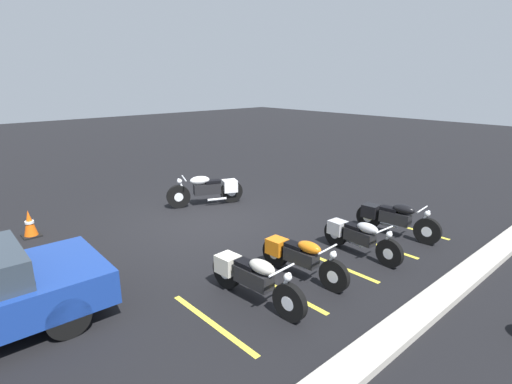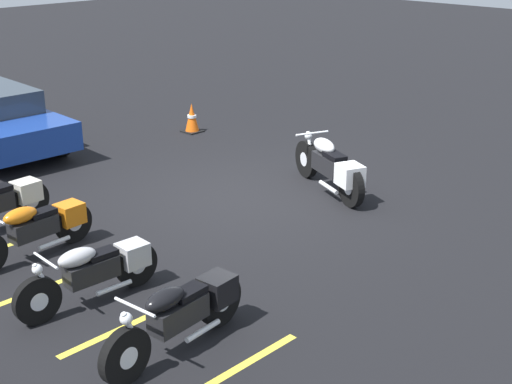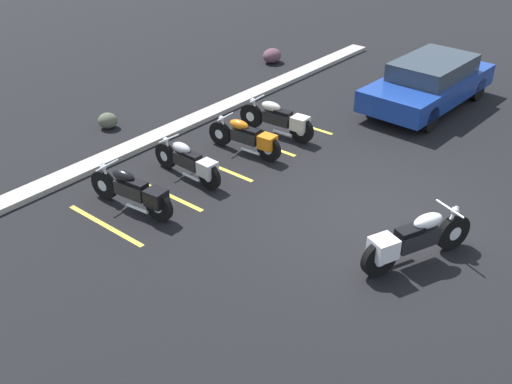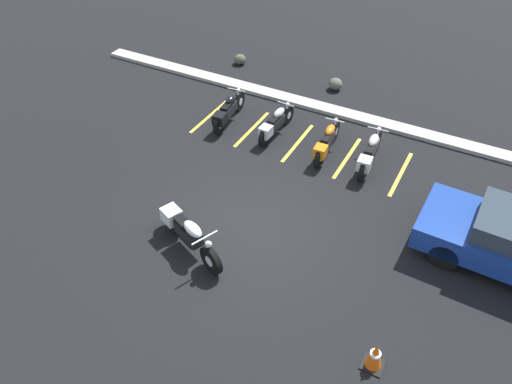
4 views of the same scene
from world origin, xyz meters
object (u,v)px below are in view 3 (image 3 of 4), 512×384
Objects in this scene: parked_bike_0 at (134,191)px; landscape_rock_1 at (108,121)px; parked_bike_2 at (247,137)px; landscape_rock_0 at (272,56)px; motorcycle_white_featured at (413,240)px; parked_bike_1 at (190,162)px; car_blue at (429,82)px; parked_bike_3 at (280,119)px.

landscape_rock_1 is (2.11, 3.51, -0.23)m from parked_bike_0.
parked_bike_2 is 2.94× the size of landscape_rock_0.
motorcycle_white_featured reaches higher than parked_bike_1.
parked_bike_2 is (1.37, 4.78, -0.06)m from motorcycle_white_featured.
car_blue reaches higher than parked_bike_2.
parked_bike_3 is (2.91, -0.13, 0.03)m from parked_bike_1.
parked_bike_1 is 4.06× the size of landscape_rock_1.
parked_bike_3 is 4.29m from landscape_rock_1.
car_blue reaches higher than motorcycle_white_featured.
parked_bike_1 is 2.91m from parked_bike_3.
motorcycle_white_featured is 4.96m from parked_bike_1.
car_blue is (6.62, 2.91, 0.20)m from motorcycle_white_featured.
parked_bike_0 is at bearing 84.40° from parked_bike_2.
motorcycle_white_featured is 1.09× the size of parked_bike_2.
parked_bike_0 is 0.99× the size of parked_bike_3.
car_blue is at bearing -119.20° from parked_bike_3.
landscape_rock_1 is at bearing -6.36° from parked_bike_1.
parked_bike_0 reaches higher than parked_bike_1.
parked_bike_2 is 0.45× the size of car_blue.
motorcycle_white_featured is at bearing 147.81° from parked_bike_3.
car_blue is at bearing -113.52° from parked_bike_2.
motorcycle_white_featured is 4.98m from parked_bike_2.
motorcycle_white_featured is at bearing -91.67° from landscape_rock_1.
landscape_rock_1 is at bearing 13.52° from parked_bike_2.
parked_bike_0 is 8.71m from car_blue.
motorcycle_white_featured is at bearing -129.21° from landscape_rock_0.
motorcycle_white_featured reaches higher than parked_bike_3.
parked_bike_3 is at bearing -139.87° from landscape_rock_0.
parked_bike_2 is 4.11× the size of landscape_rock_1.
parked_bike_1 is 0.99× the size of parked_bike_2.
landscape_rock_1 is at bearing 29.64° from parked_bike_3.
parked_bike_2 is (1.68, -0.16, 0.00)m from parked_bike_1.
parked_bike_0 is 3.24m from parked_bike_2.
parked_bike_3 is 0.48× the size of car_blue.
parked_bike_0 is at bearing 95.15° from parked_bike_1.
car_blue reaches higher than landscape_rock_0.
motorcycle_white_featured reaches higher than landscape_rock_1.
motorcycle_white_featured is 1.04× the size of parked_bike_0.
parked_bike_0 is (-1.86, 4.88, -0.04)m from motorcycle_white_featured.
motorcycle_white_featured reaches higher than landscape_rock_0.
parked_bike_1 is at bearing -14.46° from car_blue.
landscape_rock_1 is at bearing 110.77° from motorcycle_white_featured.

